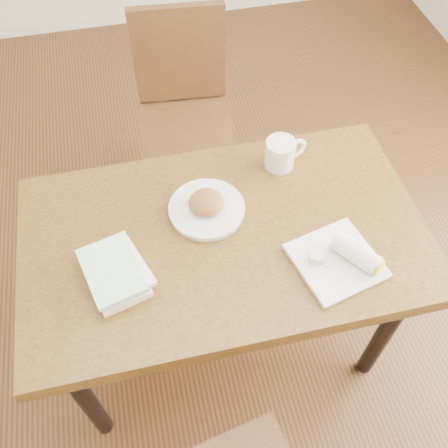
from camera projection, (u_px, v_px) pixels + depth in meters
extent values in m
cube|color=#472814|center=(224.00, 334.00, 2.18)|extent=(4.00, 5.00, 0.01)
cube|color=brown|center=(224.00, 239.00, 1.60)|extent=(1.28, 0.75, 0.06)
cylinder|color=black|center=(86.00, 398.00, 1.67)|extent=(0.06, 0.06, 0.69)
cylinder|color=black|center=(385.00, 332.00, 1.81)|extent=(0.06, 0.06, 0.69)
cylinder|color=black|center=(77.00, 262.00, 1.99)|extent=(0.06, 0.06, 0.69)
cylinder|color=black|center=(332.00, 214.00, 2.13)|extent=(0.06, 0.06, 0.69)
cylinder|color=#4D2F16|center=(262.00, 446.00, 1.69)|extent=(0.04, 0.04, 0.45)
cylinder|color=#452B13|center=(221.00, 138.00, 2.58)|extent=(0.04, 0.04, 0.45)
cylinder|color=#452B13|center=(151.00, 144.00, 2.55)|extent=(0.04, 0.04, 0.45)
cylinder|color=#452B13|center=(231.00, 190.00, 2.37)|extent=(0.04, 0.04, 0.45)
cylinder|color=#452B13|center=(155.00, 198.00, 2.34)|extent=(0.04, 0.04, 0.45)
cube|color=#452B13|center=(187.00, 129.00, 2.26)|extent=(0.45, 0.45, 0.04)
cube|color=#452B13|center=(179.00, 55.00, 2.16)|extent=(0.40, 0.07, 0.45)
cylinder|color=white|center=(207.00, 210.00, 1.62)|extent=(0.24, 0.24, 0.02)
cylinder|color=white|center=(207.00, 208.00, 1.61)|extent=(0.25, 0.25, 0.01)
ellipsoid|color=#B27538|center=(206.00, 202.00, 1.59)|extent=(0.12, 0.12, 0.06)
cylinder|color=white|center=(280.00, 154.00, 1.71)|extent=(0.10, 0.10, 0.10)
torus|color=white|center=(295.00, 149.00, 1.72)|extent=(0.09, 0.03, 0.08)
cylinder|color=tan|center=(281.00, 144.00, 1.67)|extent=(0.09, 0.09, 0.01)
cylinder|color=#F2E5CC|center=(281.00, 143.00, 1.67)|extent=(0.06, 0.06, 0.00)
cube|color=white|center=(336.00, 262.00, 1.50)|extent=(0.28, 0.28, 0.01)
cube|color=white|center=(336.00, 260.00, 1.49)|extent=(0.29, 0.29, 0.01)
cylinder|color=white|center=(356.00, 253.00, 1.47)|extent=(0.13, 0.15, 0.06)
cylinder|color=yellow|center=(377.00, 267.00, 1.44)|extent=(0.05, 0.05, 0.05)
cylinder|color=silver|center=(317.00, 256.00, 1.48)|extent=(0.05, 0.05, 0.03)
cylinder|color=red|center=(317.00, 254.00, 1.47)|extent=(0.04, 0.04, 0.01)
cube|color=white|center=(116.00, 275.00, 1.47)|extent=(0.20, 0.25, 0.02)
cube|color=silver|center=(118.00, 268.00, 1.46)|extent=(0.21, 0.25, 0.02)
cube|color=#94DEA8|center=(111.00, 270.00, 1.43)|extent=(0.20, 0.25, 0.02)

